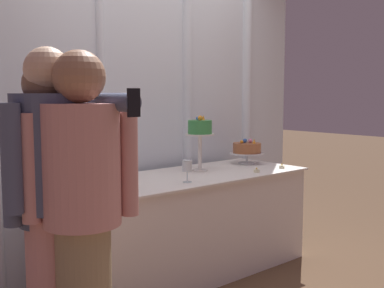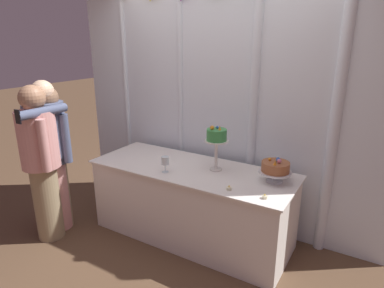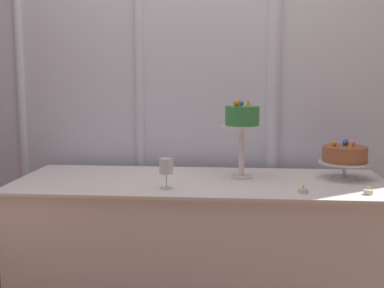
% 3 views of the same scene
% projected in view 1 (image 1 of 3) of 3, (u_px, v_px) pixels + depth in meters
% --- Properties ---
extents(ground_plane, '(24.00, 24.00, 0.00)m').
position_uv_depth(ground_plane, '(193.00, 277.00, 3.60)').
color(ground_plane, brown).
extents(draped_curtain, '(3.54, 0.19, 2.83)m').
position_uv_depth(draped_curtain, '(151.00, 76.00, 3.91)').
color(draped_curtain, silver).
rests_on(draped_curtain, ground_plane).
extents(cake_table, '(2.04, 0.77, 0.76)m').
position_uv_depth(cake_table, '(185.00, 225.00, 3.63)').
color(cake_table, white).
rests_on(cake_table, ground_plane).
extents(cake_display_nearleft, '(0.23, 0.23, 0.45)m').
position_uv_depth(cake_display_nearleft, '(200.00, 130.00, 3.76)').
color(cake_display_nearleft, silver).
rests_on(cake_display_nearleft, cake_table).
extents(cake_display_nearright, '(0.29, 0.29, 0.23)m').
position_uv_depth(cake_display_nearright, '(247.00, 149.00, 4.17)').
color(cake_display_nearright, silver).
rests_on(cake_display_nearright, cake_table).
extents(wine_glass, '(0.07, 0.07, 0.16)m').
position_uv_depth(wine_glass, '(187.00, 166.00, 3.31)').
color(wine_glass, silver).
rests_on(wine_glass, cake_table).
extents(tealight_far_left, '(0.05, 0.05, 0.04)m').
position_uv_depth(tealight_far_left, '(257.00, 171.00, 3.74)').
color(tealight_far_left, beige).
rests_on(tealight_far_left, cake_table).
extents(tealight_near_left, '(0.05, 0.05, 0.04)m').
position_uv_depth(tealight_near_left, '(282.00, 167.00, 3.94)').
color(tealight_near_left, beige).
rests_on(tealight_near_left, cake_table).
extents(guest_man_dark_suit, '(0.45, 0.32, 1.53)m').
position_uv_depth(guest_man_dark_suit, '(49.00, 203.00, 2.30)').
color(guest_man_dark_suit, '#9E8966').
rests_on(guest_man_dark_suit, ground_plane).
extents(guest_man_pink_jacket, '(0.49, 0.47, 1.58)m').
position_uv_depth(guest_man_pink_jacket, '(82.00, 208.00, 2.20)').
color(guest_man_pink_jacket, '#9E8966').
rests_on(guest_man_pink_jacket, ground_plane).
extents(guest_girl_blue_dress, '(0.49, 0.64, 1.60)m').
position_uv_depth(guest_girl_blue_dress, '(52.00, 201.00, 2.27)').
color(guest_girl_blue_dress, '#D6938E').
rests_on(guest_girl_blue_dress, ground_plane).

